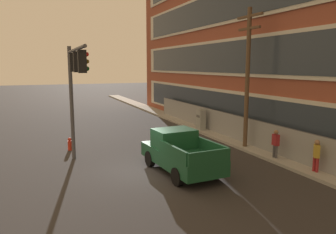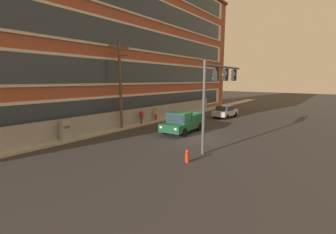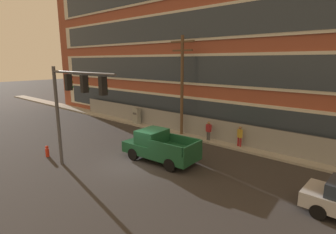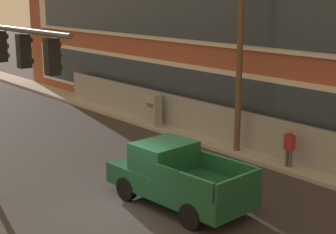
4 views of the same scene
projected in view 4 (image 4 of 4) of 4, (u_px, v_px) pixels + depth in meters
ground_plane at (122, 211)px, 16.39m from camera, size 160.00×160.00×0.00m
sidewalk_building_side at (275, 161)px, 21.04m from camera, size 80.00×1.66×0.16m
chain_link_fence at (280, 140)px, 20.90m from camera, size 33.90×0.06×1.82m
traffic_signal_mast at (6, 74)px, 14.88m from camera, size 5.95×0.43×6.09m
pickup_truck_dark_green at (176, 177)px, 16.68m from camera, size 5.20×2.45×1.99m
utility_pole_near_corner at (240, 46)px, 21.14m from camera, size 2.35×0.26×8.43m
electrical_cabinet at (154, 111)px, 26.32m from camera, size 0.74×0.49×1.75m
pedestrian_near_cabinet at (289, 146)px, 19.90m from camera, size 0.43×0.29×1.69m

